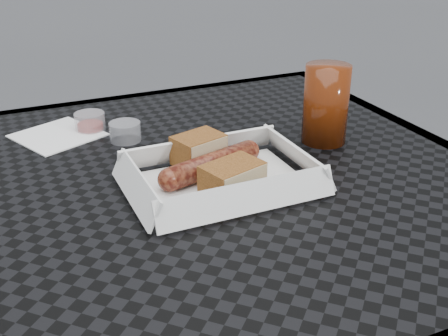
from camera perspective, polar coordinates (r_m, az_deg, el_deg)
name	(u,v)px	position (r m, az deg, el deg)	size (l,w,h in m)	color
patio_table	(209,222)	(0.82, -1.58, -5.50)	(0.80, 0.80, 0.74)	black
food_tray	(221,184)	(0.76, -0.31, -1.61)	(0.22, 0.15, 0.00)	white
bratwurst	(211,165)	(0.77, -1.32, 0.36)	(0.17, 0.07, 0.03)	brown
bread_near	(199,150)	(0.80, -2.59, 1.88)	(0.07, 0.05, 0.04)	brown
bread_far	(232,178)	(0.73, 0.85, -1.01)	(0.08, 0.05, 0.04)	brown
veg_garnish	(288,188)	(0.74, 6.55, -2.05)	(0.03, 0.03, 0.00)	#F43F0A
napkin	(58,135)	(0.96, -16.53, 3.20)	(0.12, 0.12, 0.00)	white
condiment_cup_sauce	(90,122)	(0.96, -13.47, 4.59)	(0.05, 0.05, 0.03)	maroon
condiment_cup_empty	(125,132)	(0.91, -10.02, 3.66)	(0.05, 0.05, 0.03)	silver
drink_glass	(326,104)	(0.89, 10.31, 6.39)	(0.07, 0.07, 0.12)	#4D1A06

